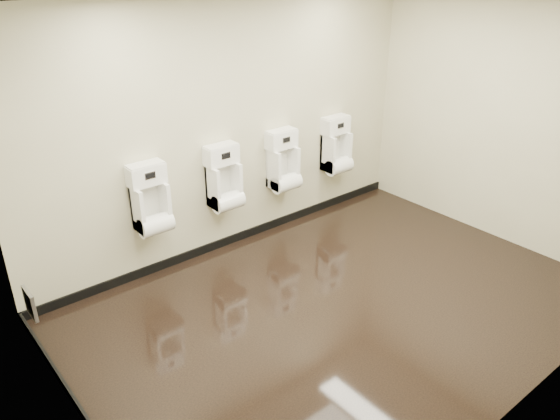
% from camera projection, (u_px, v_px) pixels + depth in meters
% --- Properties ---
extents(ground, '(5.00, 3.50, 0.00)m').
position_uv_depth(ground, '(341.00, 307.00, 5.33)').
color(ground, black).
rests_on(ground, ground).
extents(ceiling, '(5.00, 3.50, 0.00)m').
position_uv_depth(ceiling, '(359.00, 1.00, 4.11)').
color(ceiling, silver).
extents(back_wall, '(5.00, 0.02, 2.80)m').
position_uv_depth(back_wall, '(233.00, 127.00, 5.94)').
color(back_wall, beige).
rests_on(back_wall, ground).
extents(front_wall, '(5.00, 0.02, 2.80)m').
position_uv_depth(front_wall, '(546.00, 252.00, 3.50)').
color(front_wall, beige).
rests_on(front_wall, ground).
extents(left_wall, '(0.02, 3.50, 2.80)m').
position_uv_depth(left_wall, '(60.00, 271.00, 3.29)').
color(left_wall, beige).
rests_on(left_wall, ground).
extents(right_wall, '(0.02, 3.50, 2.80)m').
position_uv_depth(right_wall, '(504.00, 121.00, 6.15)').
color(right_wall, beige).
rests_on(right_wall, ground).
extents(tile_overlay_left, '(0.01, 3.50, 2.80)m').
position_uv_depth(tile_overlay_left, '(60.00, 271.00, 3.29)').
color(tile_overlay_left, silver).
rests_on(tile_overlay_left, ground).
extents(skirting_back, '(5.00, 0.02, 0.10)m').
position_uv_depth(skirting_back, '(238.00, 237.00, 6.52)').
color(skirting_back, black).
rests_on(skirting_back, ground).
extents(access_panel, '(0.04, 0.25, 0.25)m').
position_uv_depth(access_panel, '(30.00, 303.00, 4.53)').
color(access_panel, '#9E9EA3').
rests_on(access_panel, left_wall).
extents(urinal_0, '(0.38, 0.29, 0.72)m').
position_uv_depth(urinal_0, '(151.00, 204.00, 5.45)').
color(urinal_0, white).
rests_on(urinal_0, back_wall).
extents(urinal_1, '(0.38, 0.29, 0.72)m').
position_uv_depth(urinal_1, '(224.00, 183.00, 5.96)').
color(urinal_1, white).
rests_on(urinal_1, back_wall).
extents(urinal_2, '(0.38, 0.29, 0.72)m').
position_uv_depth(urinal_2, '(283.00, 165.00, 6.43)').
color(urinal_2, white).
rests_on(urinal_2, back_wall).
extents(urinal_3, '(0.38, 0.29, 0.72)m').
position_uv_depth(urinal_3, '(337.00, 149.00, 6.94)').
color(urinal_3, white).
rests_on(urinal_3, back_wall).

